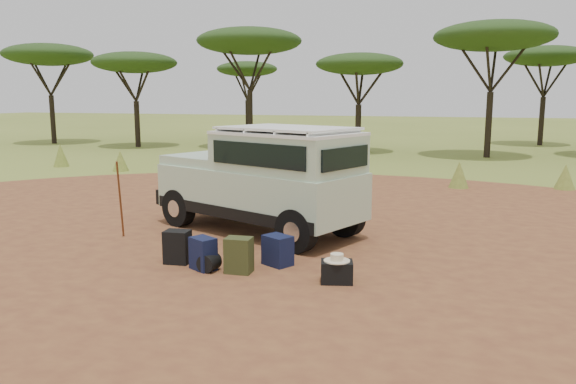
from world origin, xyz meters
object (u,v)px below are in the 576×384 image
(walking_staff, at_px, (120,200))
(hard_case, at_px, (337,272))
(backpack_olive, at_px, (239,255))
(duffel_navy, at_px, (278,251))
(backpack_black, at_px, (177,247))
(backpack_navy, at_px, (203,254))
(safari_vehicle, at_px, (264,182))

(walking_staff, xyz_separation_m, hard_case, (4.56, -1.26, -0.60))
(backpack_olive, distance_m, duffel_navy, 0.72)
(hard_case, bearing_deg, walking_staff, 150.05)
(backpack_olive, bearing_deg, duffel_navy, 48.23)
(backpack_black, xyz_separation_m, backpack_olive, (1.16, -0.16, 0.01))
(backpack_black, distance_m, backpack_navy, 0.59)
(walking_staff, height_order, hard_case, walking_staff)
(walking_staff, bearing_deg, safari_vehicle, 3.04)
(backpack_black, distance_m, duffel_navy, 1.66)
(backpack_black, relative_size, hard_case, 1.19)
(safari_vehicle, relative_size, hard_case, 10.10)
(walking_staff, distance_m, backpack_navy, 2.77)
(backpack_black, distance_m, backpack_olive, 1.17)
(safari_vehicle, xyz_separation_m, walking_staff, (-2.44, -1.36, -0.27))
(duffel_navy, bearing_deg, backpack_black, -137.25)
(backpack_olive, relative_size, hard_case, 1.21)
(hard_case, bearing_deg, duffel_navy, 139.14)
(backpack_navy, relative_size, backpack_olive, 0.93)
(safari_vehicle, height_order, backpack_navy, safari_vehicle)
(walking_staff, relative_size, backpack_black, 2.83)
(backpack_black, relative_size, backpack_navy, 1.06)
(backpack_navy, xyz_separation_m, duffel_navy, (1.05, 0.59, -0.01))
(backpack_black, relative_size, duffel_navy, 1.11)
(safari_vehicle, height_order, hard_case, safari_vehicle)
(backpack_black, bearing_deg, duffel_navy, 8.93)
(safari_vehicle, bearing_deg, backpack_olive, -56.07)
(walking_staff, relative_size, duffel_navy, 3.15)
(walking_staff, bearing_deg, duffel_navy, -37.69)
(backpack_black, bearing_deg, hard_case, -8.40)
(backpack_navy, relative_size, duffel_navy, 1.05)
(backpack_black, bearing_deg, backpack_olive, -13.04)
(walking_staff, relative_size, hard_case, 3.37)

